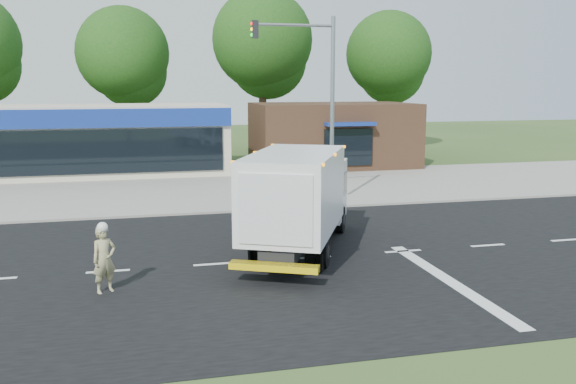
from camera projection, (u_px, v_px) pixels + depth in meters
name	position (u px, v px, depth m)	size (l,w,h in m)	color
ground	(312.00, 258.00, 18.62)	(120.00, 120.00, 0.00)	#385123
road_asphalt	(312.00, 258.00, 18.62)	(60.00, 14.00, 0.02)	black
sidewalk	(261.00, 205.00, 26.46)	(60.00, 2.40, 0.12)	gray
parking_apron	(240.00, 184.00, 32.02)	(60.00, 9.00, 0.02)	gray
lane_markings	(369.00, 267.00, 17.63)	(55.20, 7.00, 0.01)	silver
ems_box_truck	(299.00, 193.00, 18.98)	(5.19, 7.60, 3.26)	black
emergency_worker	(104.00, 258.00, 15.41)	(0.75, 0.66, 1.84)	tan
retail_strip_mall	(70.00, 140.00, 35.27)	(18.00, 6.20, 4.00)	beige
brown_storefront	(333.00, 135.00, 39.00)	(10.00, 6.70, 4.00)	#382316
traffic_signal_pole	(318.00, 91.00, 25.56)	(3.51, 0.25, 8.00)	gray
background_trees	(196.00, 53.00, 44.08)	(36.77, 7.39, 12.10)	#332114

